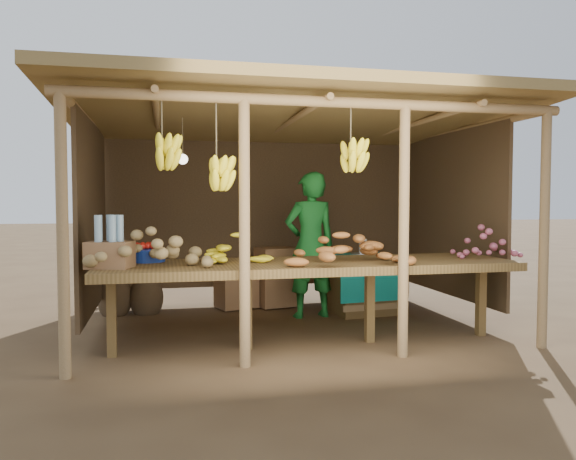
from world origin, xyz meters
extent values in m
plane|color=brown|center=(0.00, 0.00, 0.00)|extent=(60.00, 60.00, 0.00)
cylinder|color=#9C7B50|center=(-2.10, -1.50, 1.10)|extent=(0.09, 0.09, 2.20)
cylinder|color=#9C7B50|center=(2.10, -1.50, 1.10)|extent=(0.09, 0.09, 2.20)
cylinder|color=#9C7B50|center=(-2.10, 1.50, 1.10)|extent=(0.09, 0.09, 2.20)
cylinder|color=#9C7B50|center=(2.10, 1.50, 1.10)|extent=(0.09, 0.09, 2.20)
cylinder|color=#9C7B50|center=(-0.70, -1.50, 1.10)|extent=(0.09, 0.09, 2.20)
cylinder|color=#9C7B50|center=(0.70, -1.50, 1.10)|extent=(0.09, 0.09, 2.20)
cylinder|color=#9C7B50|center=(0.00, -1.50, 2.20)|extent=(4.40, 0.09, 0.09)
cylinder|color=#9C7B50|center=(0.00, 1.50, 2.20)|extent=(4.40, 0.09, 0.09)
cube|color=#987D47|center=(0.00, 0.00, 2.29)|extent=(4.70, 3.50, 0.28)
cube|color=#4D3924|center=(0.00, 1.48, 1.21)|extent=(4.20, 0.04, 1.98)
cube|color=#4D3924|center=(-2.08, 0.20, 1.21)|extent=(0.04, 2.40, 1.98)
cube|color=#4D3924|center=(2.08, 0.20, 1.21)|extent=(0.04, 2.40, 1.98)
cube|color=brown|center=(0.00, -0.95, 0.76)|extent=(3.90, 1.05, 0.08)
cube|color=brown|center=(-1.80, -0.95, 0.36)|extent=(0.08, 0.08, 0.72)
cube|color=brown|center=(-0.60, -0.95, 0.36)|extent=(0.08, 0.08, 0.72)
cube|color=brown|center=(0.60, -0.95, 0.36)|extent=(0.08, 0.08, 0.72)
cube|color=brown|center=(1.80, -0.95, 0.36)|extent=(0.08, 0.08, 0.72)
cylinder|color=navy|center=(-1.50, -0.61, 0.86)|extent=(0.34, 0.34, 0.12)
cube|color=brown|center=(-1.80, -1.05, 0.91)|extent=(0.42, 0.37, 0.23)
imported|color=#186C26|center=(0.34, 0.31, 0.85)|extent=(0.66, 0.48, 1.71)
cube|color=brown|center=(1.01, 0.39, 0.32)|extent=(0.76, 0.67, 0.65)
cube|color=#0D978F|center=(1.01, 0.39, 0.68)|extent=(0.85, 0.75, 0.06)
cube|color=brown|center=(0.07, 1.01, 0.21)|extent=(0.55, 0.49, 0.38)
cube|color=brown|center=(0.07, 1.01, 0.58)|extent=(0.55, 0.49, 0.38)
cube|color=brown|center=(-0.45, 1.01, 0.21)|extent=(0.55, 0.49, 0.38)
ellipsoid|color=#4D3924|center=(-1.93, 0.94, 0.24)|extent=(0.41, 0.41, 0.55)
ellipsoid|color=#4D3924|center=(-1.56, 0.94, 0.24)|extent=(0.41, 0.41, 0.55)
camera|label=1|loc=(-1.35, -6.04, 1.37)|focal=35.00mm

